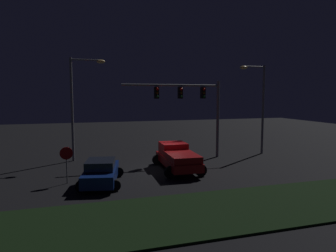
{
  "coord_description": "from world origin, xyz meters",
  "views": [
    {
      "loc": [
        -6.08,
        -21.02,
        5.3
      ],
      "look_at": [
        0.28,
        0.16,
        3.06
      ],
      "focal_mm": 32.61,
      "sensor_mm": 36.0,
      "label": 1
    }
  ],
  "objects_px": {
    "car_sedan": "(101,172)",
    "stop_sign": "(66,158)",
    "traffic_signal_gantry": "(191,100)",
    "street_lamp_right": "(258,98)",
    "pickup_truck": "(177,156)",
    "street_lamp_left": "(79,96)"
  },
  "relations": [
    {
      "from": "car_sedan",
      "to": "stop_sign",
      "type": "bearing_deg",
      "value": 81.5
    },
    {
      "from": "traffic_signal_gantry",
      "to": "street_lamp_right",
      "type": "height_order",
      "value": "street_lamp_right"
    },
    {
      "from": "pickup_truck",
      "to": "street_lamp_left",
      "type": "distance_m",
      "value": 9.36
    },
    {
      "from": "car_sedan",
      "to": "traffic_signal_gantry",
      "type": "bearing_deg",
      "value": -43.88
    },
    {
      "from": "pickup_truck",
      "to": "traffic_signal_gantry",
      "type": "relative_size",
      "value": 0.66
    },
    {
      "from": "street_lamp_right",
      "to": "stop_sign",
      "type": "bearing_deg",
      "value": -163.1
    },
    {
      "from": "car_sedan",
      "to": "street_lamp_left",
      "type": "height_order",
      "value": "street_lamp_left"
    },
    {
      "from": "pickup_truck",
      "to": "street_lamp_left",
      "type": "relative_size",
      "value": 0.66
    },
    {
      "from": "street_lamp_left",
      "to": "street_lamp_right",
      "type": "relative_size",
      "value": 1.04
    },
    {
      "from": "street_lamp_left",
      "to": "pickup_truck",
      "type": "bearing_deg",
      "value": -38.62
    },
    {
      "from": "car_sedan",
      "to": "street_lamp_right",
      "type": "xyz_separation_m",
      "value": [
        14.32,
        5.65,
        4.27
      ]
    },
    {
      "from": "street_lamp_left",
      "to": "street_lamp_right",
      "type": "bearing_deg",
      "value": -6.03
    },
    {
      "from": "traffic_signal_gantry",
      "to": "street_lamp_left",
      "type": "distance_m",
      "value": 9.08
    },
    {
      "from": "street_lamp_right",
      "to": "pickup_truck",
      "type": "bearing_deg",
      "value": -157.94
    },
    {
      "from": "traffic_signal_gantry",
      "to": "street_lamp_left",
      "type": "height_order",
      "value": "street_lamp_left"
    },
    {
      "from": "pickup_truck",
      "to": "street_lamp_left",
      "type": "bearing_deg",
      "value": 53.88
    },
    {
      "from": "car_sedan",
      "to": "traffic_signal_gantry",
      "type": "distance_m",
      "value": 10.38
    },
    {
      "from": "pickup_truck",
      "to": "traffic_signal_gantry",
      "type": "distance_m",
      "value": 5.67
    },
    {
      "from": "street_lamp_right",
      "to": "stop_sign",
      "type": "distance_m",
      "value": 17.36
    },
    {
      "from": "pickup_truck",
      "to": "stop_sign",
      "type": "height_order",
      "value": "stop_sign"
    },
    {
      "from": "street_lamp_right",
      "to": "stop_sign",
      "type": "height_order",
      "value": "street_lamp_right"
    },
    {
      "from": "pickup_truck",
      "to": "car_sedan",
      "type": "bearing_deg",
      "value": 113.18
    }
  ]
}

